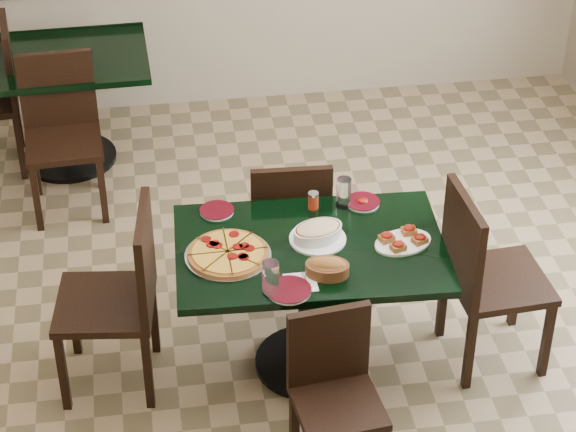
{
  "coord_description": "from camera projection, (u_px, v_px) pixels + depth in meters",
  "views": [
    {
      "loc": [
        -0.62,
        -4.29,
        3.91
      ],
      "look_at": [
        0.03,
        0.0,
        0.88
      ],
      "focal_mm": 70.0,
      "sensor_mm": 36.0,
      "label": 1
    }
  ],
  "objects": [
    {
      "name": "lasagna_casserole",
      "position": [
        318.0,
        232.0,
        5.33
      ],
      "size": [
        0.28,
        0.27,
        0.09
      ],
      "rotation": [
        0.0,
        0.0,
        0.3
      ],
      "color": "white",
      "rests_on": "main_table"
    },
    {
      "name": "side_plate_near",
      "position": [
        289.0,
        290.0,
        5.03
      ],
      "size": [
        0.2,
        0.2,
        0.02
      ],
      "rotation": [
        0.0,
        0.0,
        0.31
      ],
      "color": "white",
      "rests_on": "main_table"
    },
    {
      "name": "chair_left",
      "position": [
        123.0,
        290.0,
        5.34
      ],
      "size": [
        0.52,
        0.52,
        1.0
      ],
      "rotation": [
        0.0,
        0.0,
        -1.69
      ],
      "color": "black",
      "rests_on": "floor"
    },
    {
      "name": "chair_right",
      "position": [
        482.0,
        270.0,
        5.47
      ],
      "size": [
        0.5,
        0.5,
        1.0
      ],
      "rotation": [
        0.0,
        0.0,
        1.64
      ],
      "color": "black",
      "rests_on": "floor"
    },
    {
      "name": "floor",
      "position": [
        283.0,
        355.0,
        5.8
      ],
      "size": [
        5.5,
        5.5,
        0.0
      ],
      "primitive_type": "plane",
      "color": "#8D7351",
      "rests_on": "ground"
    },
    {
      "name": "back_table",
      "position": [
        61.0,
        88.0,
        7.06
      ],
      "size": [
        1.13,
        0.83,
        0.75
      ],
      "rotation": [
        0.0,
        0.0,
        0.02
      ],
      "color": "black",
      "rests_on": "floor"
    },
    {
      "name": "water_glass_a",
      "position": [
        344.0,
        193.0,
        5.55
      ],
      "size": [
        0.07,
        0.07,
        0.16
      ],
      "primitive_type": "cylinder",
      "color": "white",
      "rests_on": "main_table"
    },
    {
      "name": "main_table",
      "position": [
        310.0,
        276.0,
        5.42
      ],
      "size": [
        1.32,
        0.88,
        0.75
      ],
      "rotation": [
        0.0,
        0.0,
        -0.05
      ],
      "color": "black",
      "rests_on": "floor"
    },
    {
      "name": "napkin_setting",
      "position": [
        301.0,
        282.0,
        5.08
      ],
      "size": [
        0.15,
        0.15,
        0.01
      ],
      "rotation": [
        0.0,
        0.0,
        0.0
      ],
      "color": "white",
      "rests_on": "main_table"
    },
    {
      "name": "back_chair_near",
      "position": [
        61.0,
        124.0,
        6.67
      ],
      "size": [
        0.47,
        0.47,
        0.96
      ],
      "rotation": [
        0.0,
        0.0,
        0.06
      ],
      "color": "black",
      "rests_on": "floor"
    },
    {
      "name": "chair_far",
      "position": [
        290.0,
        221.0,
        5.92
      ],
      "size": [
        0.44,
        0.44,
        0.89
      ],
      "rotation": [
        0.0,
        0.0,
        3.09
      ],
      "color": "black",
      "rests_on": "floor"
    },
    {
      "name": "chair_near",
      "position": [
        334.0,
        385.0,
        4.98
      ],
      "size": [
        0.42,
        0.42,
        0.8
      ],
      "rotation": [
        0.0,
        0.0,
        0.11
      ],
      "color": "black",
      "rests_on": "floor"
    },
    {
      "name": "water_glass_b",
      "position": [
        271.0,
        278.0,
        4.98
      ],
      "size": [
        0.08,
        0.08,
        0.17
      ],
      "primitive_type": "cylinder",
      "color": "white",
      "rests_on": "main_table"
    },
    {
      "name": "pepper_shaker",
      "position": [
        313.0,
        200.0,
        5.55
      ],
      "size": [
        0.05,
        0.05,
        0.09
      ],
      "color": "#A82B11",
      "rests_on": "main_table"
    },
    {
      "name": "bruschetta_platter",
      "position": [
        403.0,
        240.0,
        5.32
      ],
      "size": [
        0.33,
        0.27,
        0.05
      ],
      "rotation": [
        0.0,
        0.0,
        0.29
      ],
      "color": "white",
      "rests_on": "main_table"
    },
    {
      "name": "bread_basket",
      "position": [
        327.0,
        268.0,
        5.11
      ],
      "size": [
        0.23,
        0.18,
        0.09
      ],
      "rotation": [
        0.0,
        0.0,
        -0.24
      ],
      "color": "brown",
      "rests_on": "main_table"
    },
    {
      "name": "pepperoni_pizza",
      "position": [
        228.0,
        254.0,
        5.24
      ],
      "size": [
        0.41,
        0.41,
        0.04
      ],
      "rotation": [
        0.0,
        0.0,
        0.01
      ],
      "color": "silver",
      "rests_on": "main_table"
    },
    {
      "name": "side_plate_far_l",
      "position": [
        217.0,
        211.0,
        5.54
      ],
      "size": [
        0.17,
        0.17,
        0.02
      ],
      "rotation": [
        0.0,
        0.0,
        -0.25
      ],
      "color": "white",
      "rests_on": "main_table"
    },
    {
      "name": "side_plate_far_r",
      "position": [
        363.0,
        202.0,
        5.6
      ],
      "size": [
        0.17,
        0.17,
        0.03
      ],
      "rotation": [
        0.0,
        0.0,
        0.3
      ],
      "color": "white",
      "rests_on": "main_table"
    }
  ]
}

